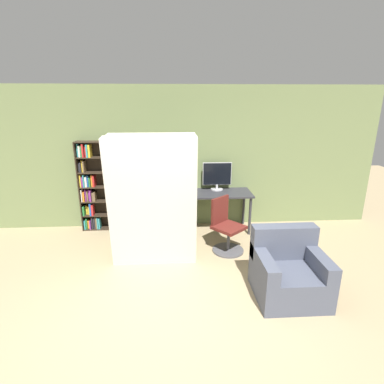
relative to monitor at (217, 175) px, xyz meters
name	(u,v)px	position (x,y,z in m)	size (l,w,h in m)	color
ground_plane	(173,314)	(-0.87, -2.56, -1.04)	(16.00, 16.00, 0.00)	#9E8966
wall_back	(172,158)	(-0.87, 0.16, 0.31)	(8.00, 0.06, 2.70)	#6B7A4C
desk	(220,198)	(0.04, -0.18, -0.40)	(1.16, 0.63, 0.76)	#2D2D33
monitor	(217,175)	(0.00, 0.00, 0.00)	(0.55, 0.23, 0.54)	#B7B7BC
office_chair	(226,230)	(0.02, -1.03, -0.68)	(0.62, 0.62, 0.90)	#4C4C51
bookshelf	(94,187)	(-2.34, 0.03, -0.21)	(0.66, 0.25, 1.71)	#2D2319
mattress_near	(153,204)	(-1.13, -1.42, -0.06)	(1.27, 0.42, 1.97)	beige
mattress_far	(154,197)	(-1.13, -1.09, -0.06)	(1.27, 0.36, 1.97)	beige
armchair	(288,272)	(0.61, -2.25, -0.72)	(0.85, 0.80, 0.85)	#474C5B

